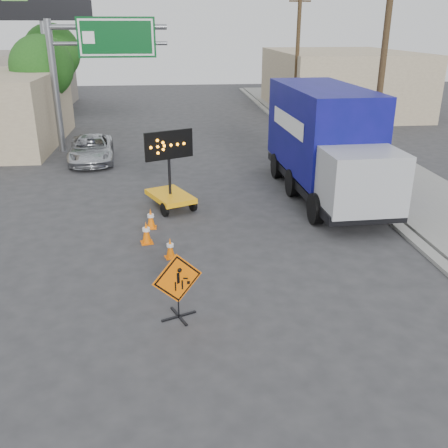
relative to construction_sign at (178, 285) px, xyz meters
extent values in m
plane|color=#2D2D30|center=(0.47, -0.35, -0.88)|extent=(100.00, 100.00, 0.00)
cube|color=gray|center=(7.67, 14.65, -0.82)|extent=(0.40, 60.00, 0.12)
cube|color=gray|center=(9.97, 14.65, -0.81)|extent=(4.00, 60.00, 0.15)
cube|color=tan|center=(13.47, 29.65, 1.42)|extent=(10.00, 14.00, 4.60)
cylinder|color=slate|center=(-6.03, 17.65, 2.52)|extent=(0.36, 0.36, 6.80)
cylinder|color=slate|center=(-3.03, 17.65, 5.52)|extent=(6.00, 0.28, 0.28)
cylinder|color=slate|center=(-3.03, 17.65, 4.72)|extent=(6.00, 0.20, 0.20)
cube|color=#054217|center=(-2.63, 17.53, 5.02)|extent=(4.00, 0.10, 2.00)
cube|color=silver|center=(-2.63, 17.46, 5.02)|extent=(3.80, 0.01, 1.80)
cylinder|color=slate|center=(-8.03, 25.65, 3.62)|extent=(0.44, 0.44, 9.00)
cylinder|color=#40301B|center=(8.47, 9.65, 3.62)|extent=(0.26, 0.26, 9.00)
cylinder|color=#40301B|center=(8.47, 23.65, 3.62)|extent=(0.26, 0.26, 9.00)
cube|color=#40301B|center=(8.47, 23.65, 7.02)|extent=(1.40, 0.10, 0.10)
cylinder|color=#40301B|center=(-7.53, 21.65, 0.74)|extent=(0.28, 0.28, 3.25)
sphere|color=#1C4E16|center=(-7.53, 21.65, 3.29)|extent=(3.71, 3.71, 3.71)
cylinder|color=#40301B|center=(-8.53, 29.65, 0.91)|extent=(0.28, 0.28, 3.58)
sphere|color=#1C4E16|center=(-8.53, 29.65, 3.72)|extent=(4.10, 4.10, 4.10)
cube|color=black|center=(0.00, 0.00, -0.86)|extent=(0.85, 0.40, 0.04)
cube|color=black|center=(0.00, 0.00, -0.86)|extent=(0.40, 0.85, 0.04)
cylinder|color=black|center=(0.00, 0.00, -0.54)|extent=(0.04, 0.04, 0.69)
cube|color=#FA6805|center=(0.00, 0.00, 0.16)|extent=(1.18, 0.51, 1.26)
cube|color=black|center=(0.00, 0.00, 0.16)|extent=(1.09, 0.46, 1.18)
cube|color=#FFAB0E|center=(-0.14, 7.73, -0.41)|extent=(2.00, 2.42, 0.19)
cylinder|color=black|center=(-0.14, 7.73, 0.79)|extent=(0.10, 0.10, 2.30)
cube|color=black|center=(-0.14, 7.73, 1.57)|extent=(1.75, 0.87, 1.04)
imported|color=#B5B8BD|center=(-4.08, 15.11, -0.24)|extent=(2.60, 4.84, 1.29)
cube|color=black|center=(6.08, 8.48, -0.22)|extent=(2.95, 8.94, 0.33)
cube|color=#070B59|center=(6.08, 9.36, 1.72)|extent=(3.00, 6.96, 3.32)
cube|color=#9EA0A5|center=(6.08, 4.93, 0.83)|extent=(2.61, 2.08, 1.99)
cube|color=#FA6805|center=(-0.18, 3.32, -0.87)|extent=(0.41, 0.41, 0.03)
cone|color=#FA6805|center=(-0.18, 3.32, -0.55)|extent=(0.25, 0.25, 0.62)
cylinder|color=silver|center=(-0.18, 3.32, -0.47)|extent=(0.21, 0.21, 0.09)
cube|color=#FA6805|center=(-0.93, 4.49, -0.87)|extent=(0.44, 0.44, 0.03)
cone|color=#FA6805|center=(-0.93, 4.49, -0.50)|extent=(0.29, 0.29, 0.71)
cylinder|color=silver|center=(-0.93, 4.49, -0.41)|extent=(0.24, 0.24, 0.10)
cube|color=#FA6805|center=(-0.82, 5.77, -0.87)|extent=(0.36, 0.36, 0.03)
cone|color=#FA6805|center=(-0.82, 5.77, -0.52)|extent=(0.28, 0.28, 0.68)
cylinder|color=silver|center=(-0.82, 5.77, -0.44)|extent=(0.23, 0.23, 0.10)
camera|label=1|loc=(-0.01, -10.33, 5.65)|focal=40.00mm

